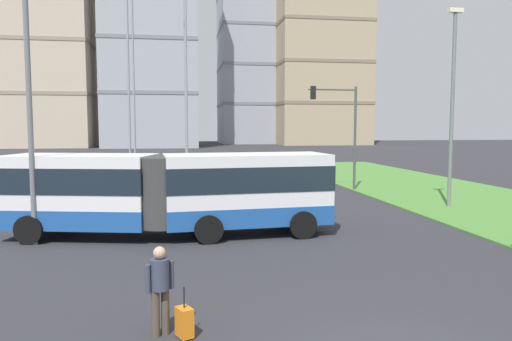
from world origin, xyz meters
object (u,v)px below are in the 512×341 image
Objects in this scene: rolling_suitcase at (184,322)px; apartment_tower_eastcentre at (319,28)px; articulated_bus at (170,191)px; streetlight_left at (29,94)px; apartment_tower_westcentre at (150,20)px; pedestrian_crossing at (160,284)px; traffic_light_far_right at (341,121)px; apartment_tower_centre at (255,33)px; apartment_tower_west at (42,47)px; car_black_sedan at (136,185)px; streetlight_median at (452,101)px.

apartment_tower_eastcentre is at bearing 72.40° from rolling_suitcase.
articulated_bus is 1.30× the size of streetlight_left.
articulated_bus is at bearing -86.53° from apartment_tower_westcentre.
pedestrian_crossing is at bearing 156.04° from rolling_suitcase.
traffic_light_far_right is 0.12× the size of apartment_tower_centre.
articulated_bus is 8.80m from pedestrian_crossing.
apartment_tower_centre is at bearing 20.13° from apartment_tower_west.
car_black_sedan is 0.09× the size of apartment_tower_westcentre.
streetlight_left is 0.19× the size of apartment_tower_westcentre.
traffic_light_far_right reaches higher than articulated_bus.
articulated_bus reaches higher than rolling_suitcase.
pedestrian_crossing is 0.85m from rolling_suitcase.
streetlight_median reaches higher than rolling_suitcase.
articulated_bus is 10.26m from car_black_sedan.
traffic_light_far_right is at bearing -63.91° from apartment_tower_west.
traffic_light_far_right is 0.70× the size of streetlight_left.
apartment_tower_eastcentre reaches higher than streetlight_left.
apartment_tower_centre is (45.06, 16.52, 7.17)m from apartment_tower_west.
car_black_sedan is at bearing -102.93° from apartment_tower_centre.
apartment_tower_west is 21.96m from apartment_tower_westcentre.
apartment_tower_west reaches higher than streetlight_left.
apartment_tower_eastcentre reaches higher than apartment_tower_west.
apartment_tower_west is (-39.59, 81.32, 14.47)m from streetlight_median.
apartment_tower_westcentre is (-18.51, 78.05, 19.66)m from streetlight_median.
rolling_suitcase is 0.10× the size of streetlight_left.
rolling_suitcase is (2.50, -18.98, -0.44)m from car_black_sedan.
apartment_tower_centre is at bearing 77.07° from car_black_sedan.
apartment_tower_westcentre is at bearing 90.29° from streetlight_left.
streetlight_median reaches higher than car_black_sedan.
pedestrian_crossing is at bearing -86.90° from apartment_tower_westcentre.
streetlight_left is at bearing -141.47° from traffic_light_far_right.
streetlight_left reaches higher than articulated_bus.
streetlight_left is (-4.56, -0.70, 3.43)m from articulated_bus.
streetlight_median is (13.53, 4.10, 3.63)m from articulated_bus.
apartment_tower_westcentre reaches higher than rolling_suitcase.
articulated_bus is at bearing -100.56° from apartment_tower_centre.
apartment_tower_west reaches higher than car_black_sedan.
streetlight_median is at bearing -20.70° from car_black_sedan.
car_black_sedan is 76.14m from apartment_tower_westcentre.
apartment_tower_west reaches higher than pedestrian_crossing.
streetlight_median is 82.59m from apartment_tower_westcentre.
traffic_light_far_right is 0.12× the size of apartment_tower_eastcentre.
streetlight_left reaches higher than car_black_sedan.
streetlight_median is at bearing 16.84° from articulated_bus.
traffic_light_far_right is 75.49m from apartment_tower_westcentre.
apartment_tower_west is (-21.50, 86.11, 14.67)m from streetlight_left.
apartment_tower_west reaches higher than traffic_light_far_right.
apartment_tower_eastcentre is at bearing 74.69° from traffic_light_far_right.
apartment_tower_eastcentre is at bearing 68.25° from streetlight_left.
apartment_tower_centre is at bearing 79.44° from articulated_bus.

